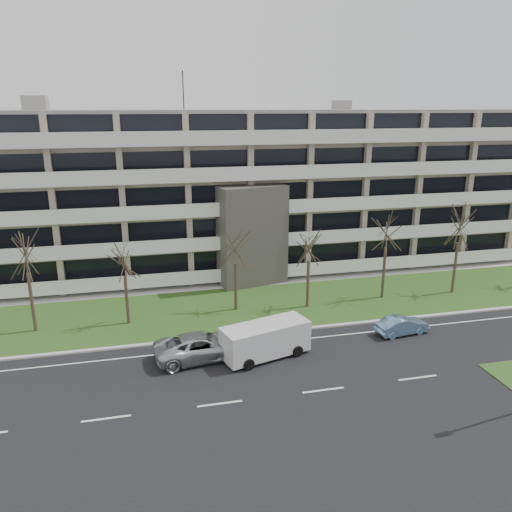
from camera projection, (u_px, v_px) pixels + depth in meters
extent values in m
plane|color=black|center=(323.00, 390.00, 28.60)|extent=(160.00, 160.00, 0.00)
cube|color=#304E1A|center=(267.00, 305.00, 40.71)|extent=(90.00, 10.00, 0.06)
cube|color=#B2B2AD|center=(284.00, 331.00, 36.04)|extent=(90.00, 0.35, 0.12)
cube|color=#B2B2AD|center=(252.00, 283.00, 45.84)|extent=(90.00, 2.00, 0.08)
cube|color=white|center=(290.00, 340.00, 34.66)|extent=(90.00, 0.12, 0.01)
cube|color=tan|center=(237.00, 190.00, 50.21)|extent=(60.00, 12.00, 15.00)
cube|color=gray|center=(236.00, 111.00, 47.99)|extent=(60.50, 12.50, 0.30)
cube|color=#4C4742|center=(252.00, 236.00, 44.55)|extent=(6.39, 3.69, 9.00)
cube|color=black|center=(253.00, 263.00, 45.08)|extent=(4.92, 1.19, 3.50)
cube|color=gray|center=(35.00, 103.00, 43.88)|extent=(2.00, 2.00, 1.20)
cylinder|color=black|center=(183.00, 90.00, 46.38)|extent=(0.10, 0.10, 3.50)
cube|color=black|center=(250.00, 258.00, 46.15)|extent=(58.00, 0.10, 1.80)
cube|color=white|center=(252.00, 276.00, 45.95)|extent=(58.00, 1.40, 0.22)
cube|color=white|center=(253.00, 272.00, 45.17)|extent=(58.00, 0.08, 1.00)
cube|color=black|center=(250.00, 227.00, 45.29)|extent=(58.00, 0.10, 1.80)
cube|color=white|center=(252.00, 245.00, 45.09)|extent=(58.00, 1.40, 0.22)
cube|color=white|center=(253.00, 240.00, 44.31)|extent=(58.00, 0.08, 1.00)
cube|color=black|center=(250.00, 194.00, 44.42)|extent=(58.00, 0.10, 1.80)
cube|color=white|center=(252.00, 212.00, 44.22)|extent=(58.00, 1.40, 0.22)
cube|color=white|center=(253.00, 207.00, 43.44)|extent=(58.00, 0.08, 1.00)
cube|color=black|center=(250.00, 160.00, 43.55)|extent=(58.00, 0.10, 1.80)
cube|color=white|center=(251.00, 178.00, 43.35)|extent=(58.00, 1.40, 0.22)
cube|color=white|center=(253.00, 172.00, 42.57)|extent=(58.00, 0.08, 1.00)
cube|color=black|center=(250.00, 125.00, 42.69)|extent=(58.00, 0.10, 1.80)
cube|color=white|center=(251.00, 143.00, 42.48)|extent=(58.00, 1.40, 0.22)
cube|color=white|center=(253.00, 136.00, 41.71)|extent=(58.00, 0.08, 1.00)
imported|color=#B6B9BE|center=(202.00, 346.00, 32.01)|extent=(6.34, 3.50, 1.68)
imported|color=#749EC9|center=(402.00, 325.00, 35.51)|extent=(4.01, 1.81, 1.28)
cube|color=silver|center=(265.00, 339.00, 32.17)|extent=(6.08, 3.60, 2.01)
cube|color=black|center=(265.00, 331.00, 32.00)|extent=(5.62, 3.33, 0.74)
cube|color=silver|center=(300.00, 332.00, 33.47)|extent=(0.91, 2.04, 1.27)
cylinder|color=black|center=(249.00, 364.00, 30.70)|extent=(0.78, 0.46, 0.74)
cylinder|color=black|center=(233.00, 350.00, 32.47)|extent=(0.78, 0.46, 0.74)
cylinder|color=black|center=(297.00, 351.00, 32.36)|extent=(0.78, 0.46, 0.74)
cylinder|color=black|center=(280.00, 338.00, 34.14)|extent=(0.78, 0.46, 0.74)
cylinder|color=#382B21|center=(32.00, 303.00, 35.43)|extent=(0.24, 0.24, 4.45)
cylinder|color=#382B21|center=(127.00, 300.00, 36.79)|extent=(0.24, 0.24, 3.76)
cylinder|color=#382B21|center=(236.00, 287.00, 39.28)|extent=(0.24, 0.24, 3.92)
cylinder|color=#382B21|center=(308.00, 284.00, 39.87)|extent=(0.24, 0.24, 3.90)
cylinder|color=#382B21|center=(384.00, 273.00, 41.76)|extent=(0.24, 0.24, 4.42)
cylinder|color=#382B21|center=(455.00, 268.00, 42.87)|extent=(0.24, 0.24, 4.54)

